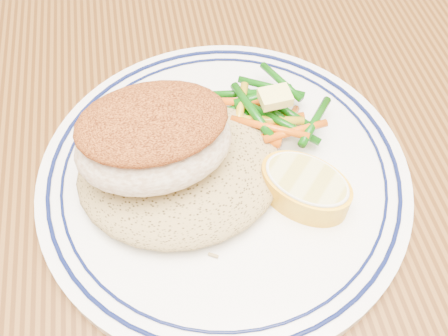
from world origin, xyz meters
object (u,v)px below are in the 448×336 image
Objects in this scene: vegetable_pile at (263,119)px; plate at (224,176)px; rice_pilaf at (180,166)px; fish_fillet at (153,139)px; lemon_wedge at (305,187)px; dining_table at (228,218)px.

plate is at bearing -137.56° from vegetable_pile.
rice_pilaf reaches higher than vegetable_pile.
vegetable_pile is (0.04, 0.03, 0.02)m from plate.
plate is 0.07m from fish_fillet.
plate is at bearing 147.76° from lemon_wedge.
fish_fillet is 0.11m from lemon_wedge.
rice_pilaf is 0.08m from vegetable_pile.
lemon_wedge reaches higher than plate.
vegetable_pile is (0.08, 0.03, -0.04)m from fish_fillet.
plate is 0.05m from vegetable_pile.
plate is at bearing -111.13° from dining_table.
fish_fillet is at bearing 177.79° from plate.
plate is 1.87× the size of rice_pilaf.
lemon_wedge is (0.04, -0.05, 0.13)m from dining_table.
vegetable_pile reaches higher than lemon_wedge.
fish_fillet is (-0.01, 0.00, 0.03)m from rice_pilaf.
rice_pilaf is at bearing -2.87° from fish_fillet.
lemon_wedge is (0.01, -0.07, 0.00)m from vegetable_pile.
lemon_wedge is at bearing -21.87° from rice_pilaf.
rice_pilaf is 1.35× the size of fish_fillet.
rice_pilaf reaches higher than plate.
vegetable_pile is (0.03, 0.01, 0.12)m from dining_table.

